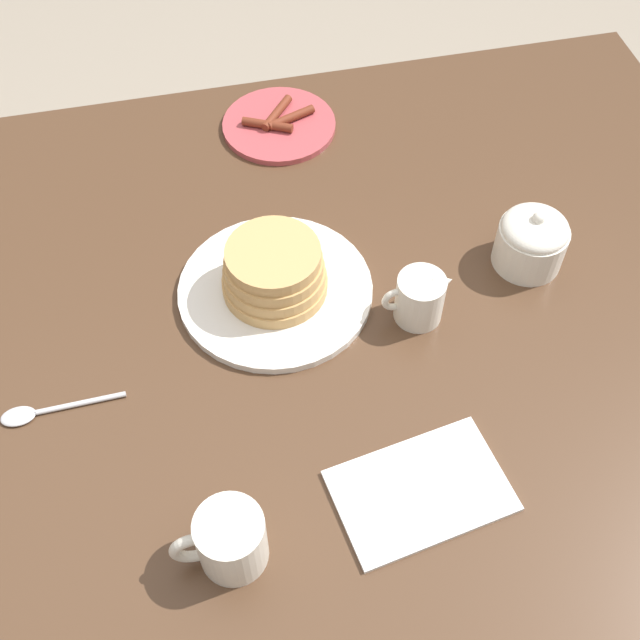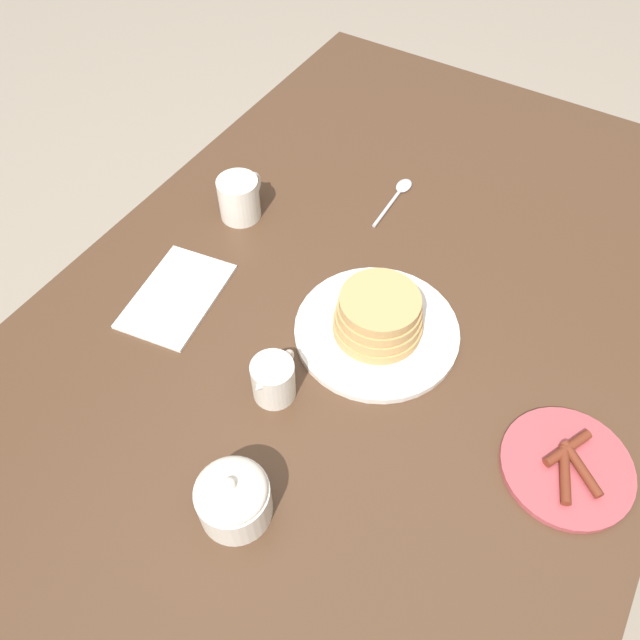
% 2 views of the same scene
% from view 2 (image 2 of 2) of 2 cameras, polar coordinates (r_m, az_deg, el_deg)
% --- Properties ---
extents(ground_plane, '(8.00, 8.00, 0.00)m').
position_cam_2_polar(ground_plane, '(1.72, 2.80, -14.98)').
color(ground_plane, gray).
extents(dining_table, '(1.53, 1.01, 0.76)m').
position_cam_2_polar(dining_table, '(1.14, 4.08, -2.13)').
color(dining_table, '#4C3321').
rests_on(dining_table, ground_plane).
extents(pancake_plate, '(0.27, 0.27, 0.09)m').
position_cam_2_polar(pancake_plate, '(1.00, 5.31, -0.09)').
color(pancake_plate, white).
rests_on(pancake_plate, dining_table).
extents(side_plate_bacon, '(0.19, 0.19, 0.02)m').
position_cam_2_polar(side_plate_bacon, '(0.96, 21.68, -12.33)').
color(side_plate_bacon, '#B2474C').
rests_on(side_plate_bacon, dining_table).
extents(coffee_mug, '(0.11, 0.08, 0.08)m').
position_cam_2_polar(coffee_mug, '(1.19, -7.34, 11.08)').
color(coffee_mug, silver).
rests_on(coffee_mug, dining_table).
extents(creamer_pitcher, '(0.10, 0.07, 0.08)m').
position_cam_2_polar(creamer_pitcher, '(0.93, -4.31, -5.44)').
color(creamer_pitcher, silver).
rests_on(creamer_pitcher, dining_table).
extents(sugar_bowl, '(0.10, 0.10, 0.10)m').
position_cam_2_polar(sugar_bowl, '(0.84, -7.94, -15.77)').
color(sugar_bowl, silver).
rests_on(sugar_bowl, dining_table).
extents(napkin, '(0.22, 0.16, 0.01)m').
position_cam_2_polar(napkin, '(1.09, -12.97, 2.17)').
color(napkin, white).
rests_on(napkin, dining_table).
extents(spoon, '(0.15, 0.03, 0.01)m').
position_cam_2_polar(spoon, '(1.26, 7.15, 11.41)').
color(spoon, silver).
rests_on(spoon, dining_table).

